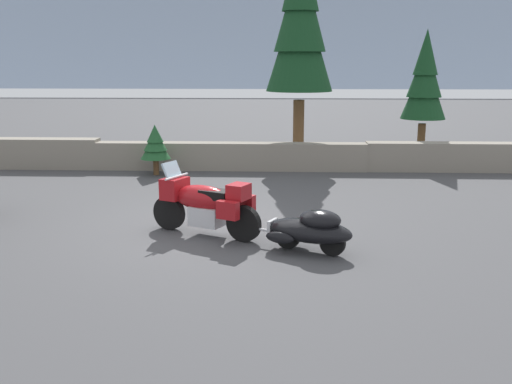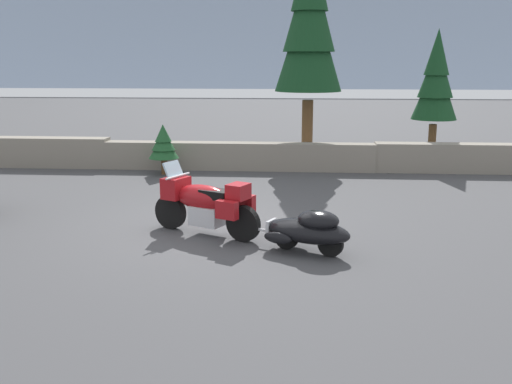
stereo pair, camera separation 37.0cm
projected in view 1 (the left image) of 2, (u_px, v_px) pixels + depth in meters
name	position (u px, v px, depth m)	size (l,w,h in m)	color
ground_plane	(205.00, 229.00, 11.47)	(80.00, 80.00, 0.00)	#424244
stone_guard_wall	(224.00, 155.00, 17.56)	(24.00, 0.62, 0.91)	gray
distant_ridgeline	(273.00, 32.00, 103.63)	(240.00, 80.00, 16.00)	#8C9EB7
touring_motorcycle	(205.00, 203.00, 10.93)	(2.14, 1.33, 1.33)	black
car_shaped_trailer	(311.00, 229.00, 9.99)	(2.14, 1.29, 0.76)	black
pine_tree_tall	(300.00, 19.00, 17.39)	(2.00, 2.00, 7.00)	brown
pine_tree_secondary	(425.00, 79.00, 18.69)	(1.42, 1.42, 4.17)	brown
pine_sapling_near	(155.00, 144.00, 16.66)	(0.86, 0.86, 1.44)	brown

